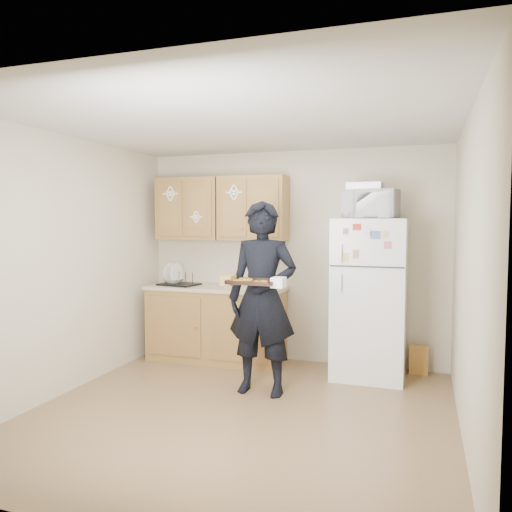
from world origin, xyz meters
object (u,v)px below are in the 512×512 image
at_px(refrigerator, 369,298).
at_px(person, 262,298).
at_px(baking_tray, 253,282).
at_px(microwave, 371,204).
at_px(dish_rack, 179,278).

relative_size(refrigerator, person, 0.91).
relative_size(person, baking_tray, 4.39).
bearing_deg(microwave, dish_rack, -173.47).
bearing_deg(dish_rack, microwave, -1.13).
height_order(person, baking_tray, person).
bearing_deg(dish_rack, baking_tray, -40.72).
xyz_separation_m(person, dish_rack, (-1.34, 0.86, 0.06)).
height_order(microwave, dish_rack, microwave).
bearing_deg(person, refrigerator, 43.90).
height_order(refrigerator, person, person).
bearing_deg(microwave, refrigerator, 100.49).
bearing_deg(baking_tray, microwave, 51.27).
bearing_deg(baking_tray, refrigerator, 52.58).
xyz_separation_m(person, baking_tray, (0.01, -0.30, 0.19)).
relative_size(baking_tray, dish_rack, 0.95).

